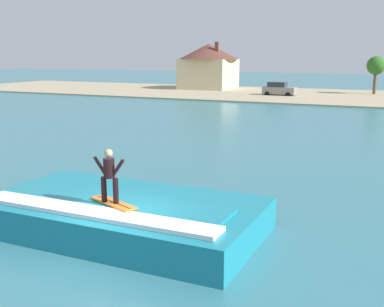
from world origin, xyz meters
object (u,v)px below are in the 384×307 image
Objects in this scene: wave_crest at (122,215)px; car_near_shore at (279,89)px; surfer at (109,173)px; surfboard at (113,203)px; tree_tall_bare at (376,66)px; house_with_chimney at (209,65)px.

wave_crest is 2.03× the size of car_near_shore.
surfer is 50.29m from car_near_shore.
car_near_shore is at bearing 99.02° from wave_crest.
wave_crest is 4.66× the size of surfboard.
car_near_shore is at bearing -148.25° from tree_tall_bare.
surfer reaches higher than surfboard.
wave_crest is 1.65× the size of tree_tall_bare.
surfboard is at bearing 46.71° from surfer.
surfer is (-0.06, -0.07, 0.90)m from surfboard.
wave_crest is 55.94m from tree_tall_bare.
tree_tall_bare is at bearing 86.82° from surfboard.
car_near_shore reaches higher than wave_crest.
house_with_chimney is at bearing 110.11° from surfer.
house_with_chimney reaches higher than tree_tall_bare.
wave_crest is at bearing -80.98° from car_near_shore.
surfboard is 0.91m from surfer.
car_near_shore is at bearing 99.02° from surfer.
car_near_shore is at bearing -28.95° from house_with_chimney.
tree_tall_bare is at bearing -0.69° from house_with_chimney.
house_with_chimney is 1.79× the size of tree_tall_bare.
car_near_shore is 0.81× the size of tree_tall_bare.
tree_tall_bare is at bearing 86.59° from wave_crest.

